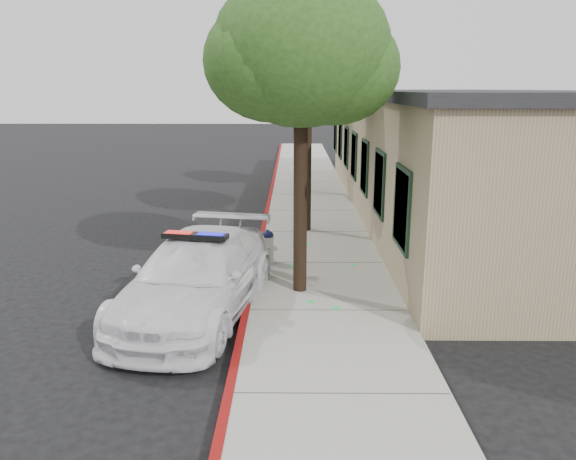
# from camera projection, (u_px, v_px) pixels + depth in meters

# --- Properties ---
(ground) EXTENTS (120.00, 120.00, 0.00)m
(ground) POSITION_uv_depth(u_px,v_px,m) (243.00, 317.00, 10.69)
(ground) COLOR black
(ground) RESTS_ON ground
(sidewalk) EXTENTS (3.20, 60.00, 0.15)m
(sidewalk) POSITION_uv_depth(u_px,v_px,m) (319.00, 265.00, 13.56)
(sidewalk) COLOR #9A978C
(sidewalk) RESTS_ON ground
(red_curb) EXTENTS (0.14, 60.00, 0.16)m
(red_curb) POSITION_uv_depth(u_px,v_px,m) (256.00, 265.00, 13.57)
(red_curb) COLOR maroon
(red_curb) RESTS_ON ground
(clapboard_building) EXTENTS (7.30, 20.89, 4.24)m
(clapboard_building) POSITION_uv_depth(u_px,v_px,m) (460.00, 154.00, 18.82)
(clapboard_building) COLOR tan
(clapboard_building) RESTS_ON ground
(police_car) EXTENTS (3.03, 5.54, 1.64)m
(police_car) POSITION_uv_depth(u_px,v_px,m) (197.00, 276.00, 10.68)
(police_car) COLOR white
(police_car) RESTS_ON ground
(fire_hydrant) EXTENTS (0.48, 0.41, 0.84)m
(fire_hydrant) POSITION_uv_depth(u_px,v_px,m) (268.00, 246.00, 13.40)
(fire_hydrant) COLOR silver
(fire_hydrant) RESTS_ON sidewalk
(street_tree_near) EXTENTS (3.80, 3.46, 6.33)m
(street_tree_near) POSITION_uv_depth(u_px,v_px,m) (301.00, 58.00, 10.53)
(street_tree_near) COLOR black
(street_tree_near) RESTS_ON sidewalk
(street_tree_mid) EXTENTS (3.21, 3.33, 6.13)m
(street_tree_mid) POSITION_uv_depth(u_px,v_px,m) (308.00, 71.00, 15.59)
(street_tree_mid) COLOR black
(street_tree_mid) RESTS_ON sidewalk
(street_tree_far) EXTENTS (2.76, 2.86, 5.19)m
(street_tree_far) POSITION_uv_depth(u_px,v_px,m) (300.00, 95.00, 22.16)
(street_tree_far) COLOR black
(street_tree_far) RESTS_ON sidewalk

